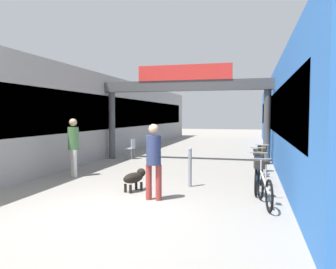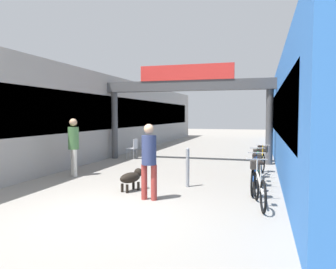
{
  "view_description": "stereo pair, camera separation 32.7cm",
  "coord_description": "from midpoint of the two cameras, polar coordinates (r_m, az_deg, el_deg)",
  "views": [
    {
      "loc": [
        2.78,
        -5.97,
        1.96
      ],
      "look_at": [
        0.0,
        4.79,
        1.3
      ],
      "focal_mm": 35.0,
      "sensor_mm": 36.0,
      "label": 1
    },
    {
      "loc": [
        3.09,
        -5.89,
        1.96
      ],
      "look_at": [
        0.0,
        4.79,
        1.3
      ],
      "focal_mm": 35.0,
      "sensor_mm": 36.0,
      "label": 2
    }
  ],
  "objects": [
    {
      "name": "pedestrian_companion",
      "position": [
        10.88,
        -15.31,
        -1.4
      ],
      "size": [
        0.48,
        0.48,
        1.85
      ],
      "color": "silver",
      "rests_on": "ground_plane"
    },
    {
      "name": "pedestrian_with_dog",
      "position": [
        7.54,
        -2.09,
        -3.83
      ],
      "size": [
        0.38,
        0.35,
        1.76
      ],
      "color": "#99332D",
      "rests_on": "ground_plane"
    },
    {
      "name": "bicycle_green_third",
      "position": [
        10.14,
        16.29,
        -5.38
      ],
      "size": [
        0.46,
        1.69,
        0.98
      ],
      "color": "black",
      "rests_on": "ground_plane"
    },
    {
      "name": "cafe_chair_aluminium_nearer",
      "position": [
        14.76,
        -5.42,
        -2.14
      ],
      "size": [
        0.42,
        0.42,
        0.89
      ],
      "color": "gray",
      "rests_on": "ground_plane"
    },
    {
      "name": "bollard_post_metal",
      "position": [
        8.98,
        4.48,
        -5.66
      ],
      "size": [
        0.1,
        0.1,
        1.08
      ],
      "color": "gray",
      "rests_on": "ground_plane"
    },
    {
      "name": "ground_plane",
      "position": [
        6.9,
        -10.01,
        -13.16
      ],
      "size": [
        80.0,
        80.0,
        0.0
      ],
      "primitive_type": "plane",
      "color": "gray"
    },
    {
      "name": "bicycle_blue_second",
      "position": [
        8.85,
        15.97,
        -6.65
      ],
      "size": [
        0.46,
        1.69,
        0.98
      ],
      "color": "black",
      "rests_on": "ground_plane"
    },
    {
      "name": "bicycle_orange_farthest",
      "position": [
        11.23,
        16.66,
        -4.54
      ],
      "size": [
        0.47,
        1.67,
        0.98
      ],
      "color": "black",
      "rests_on": "ground_plane"
    },
    {
      "name": "storefront_left",
      "position": [
        18.74,
        -9.23,
        3.13
      ],
      "size": [
        3.0,
        26.0,
        3.77
      ],
      "color": "#9E9993",
      "rests_on": "ground_plane"
    },
    {
      "name": "bicycle_silver_nearest",
      "position": [
        7.53,
        16.76,
        -8.42
      ],
      "size": [
        0.46,
        1.68,
        0.98
      ],
      "color": "black",
      "rests_on": "ground_plane"
    },
    {
      "name": "storefront_right",
      "position": [
        17.07,
        23.45,
        2.87
      ],
      "size": [
        3.0,
        26.0,
        3.77
      ],
      "color": "blue",
      "rests_on": "ground_plane"
    },
    {
      "name": "arcade_sign_gateway",
      "position": [
        13.91,
        3.97,
        7.2
      ],
      "size": [
        7.4,
        0.47,
        4.05
      ],
      "color": "#4C4C4F",
      "rests_on": "ground_plane"
    },
    {
      "name": "dog_on_leash",
      "position": [
        8.57,
        -5.2,
        -7.44
      ],
      "size": [
        0.53,
        0.8,
        0.56
      ],
      "color": "black",
      "rests_on": "ground_plane"
    }
  ]
}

